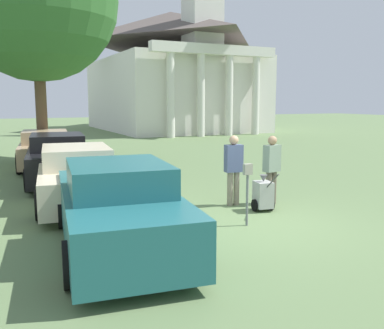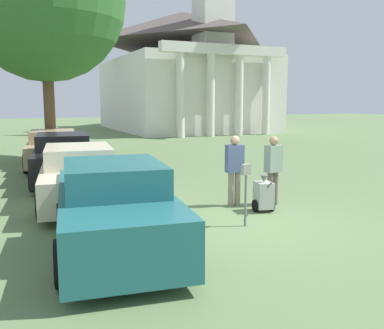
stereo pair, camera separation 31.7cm
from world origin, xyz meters
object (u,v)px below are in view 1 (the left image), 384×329
parked_car_teal (118,208)px  parking_meter (247,183)px  parked_car_cream (76,175)px  parked_car_black (58,159)px  person_worker (234,166)px  person_supervisor (272,166)px  parked_car_tan (46,149)px  equipment_cart (263,194)px  church (173,68)px

parked_car_teal → parking_meter: parked_car_teal is taller
parked_car_cream → parked_car_black: bearing=96.8°
parked_car_teal → person_worker: size_ratio=2.88×
parked_car_teal → parked_car_cream: bearing=96.8°
parked_car_black → person_supervisor: bearing=-45.6°
parked_car_tan → parked_car_black: bearing=-83.2°
parking_meter → person_supervisor: 2.00m
parking_meter → person_supervisor: bearing=40.3°
parked_car_teal → person_supervisor: size_ratio=2.91×
parked_car_teal → parked_car_black: parked_car_teal is taller
person_worker → equipment_cart: 1.01m
parked_car_black → parked_car_tan: parked_car_black is taller
person_supervisor → equipment_cart: 0.91m
parked_car_teal → equipment_cart: bearing=22.0°
parking_meter → church: (10.18, 28.05, 4.49)m
parked_car_cream → person_supervisor: size_ratio=3.15×
parked_car_black → equipment_cart: bearing=-51.3°
parked_car_cream → parked_car_teal: bearing=-83.2°
parking_meter → person_worker: person_worker is taller
parked_car_teal → parked_car_tan: (-0.00, 10.18, -0.03)m
parking_meter → person_supervisor: person_supervisor is taller
church → equipment_cart: bearing=-108.7°
parking_meter → equipment_cart: parking_meter is taller
parked_car_black → parked_car_tan: (-0.00, 3.20, -0.03)m
parked_car_black → church: church is taller
parked_car_teal → equipment_cart: size_ratio=4.89×
parked_car_black → parking_meter: size_ratio=4.09×
parked_car_tan → church: bearing=61.3°
person_worker → parked_car_black: bearing=-51.3°
parked_car_black → parked_car_tan: 3.20m
parked_car_cream → church: bearing=69.0°
parked_car_teal → person_worker: bearing=34.5°
church → person_worker: bearing=-109.8°
parked_car_black → parked_car_cream: bearing=-83.2°
person_worker → person_supervisor: (0.90, -0.30, -0.01)m
parked_car_teal → parked_car_tan: size_ratio=0.98×
parked_car_black → church: bearing=65.6°
parking_meter → parked_car_teal: bearing=-176.6°
parked_car_cream → church: church is taller
parked_car_black → equipment_cart: (3.71, -5.97, -0.31)m
person_supervisor → church: church is taller
parked_car_tan → parked_car_teal: bearing=-83.2°
parked_car_cream → person_worker: bearing=-24.7°
parked_car_teal → parked_car_black: (-0.00, 6.97, -0.00)m
parking_meter → church: bearing=70.1°
equipment_cart → person_supervisor: bearing=49.8°
parked_car_black → person_worker: bearing=-50.5°
parked_car_teal → parking_meter: 2.74m
parked_car_tan → person_worker: (3.35, -8.43, 0.30)m
person_worker → church: (9.55, 26.46, 4.41)m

